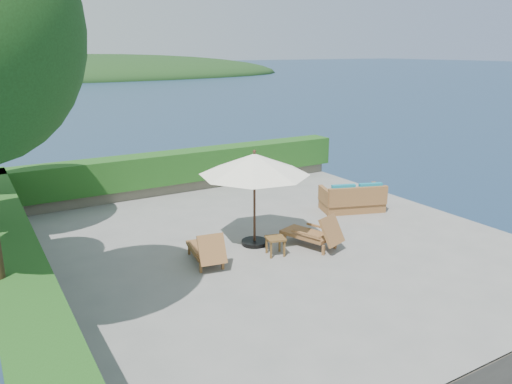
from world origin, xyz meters
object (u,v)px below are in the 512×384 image
side_table (275,240)px  wicker_loveseat (353,200)px  patio_umbrella (254,165)px  lounge_left (207,249)px  lounge_right (315,233)px

side_table → wicker_loveseat: wicker_loveseat is taller
patio_umbrella → lounge_left: patio_umbrella is taller
lounge_right → side_table: (-1.08, 0.09, -0.00)m
lounge_left → lounge_right: size_ratio=0.92×
lounge_left → side_table: lounge_left is taller
lounge_right → wicker_loveseat: (2.73, 1.72, -0.02)m
wicker_loveseat → patio_umbrella: bearing=-149.3°
lounge_left → lounge_right: 2.72m
wicker_loveseat → side_table: bearing=-137.8°
lounge_right → wicker_loveseat: 3.22m
lounge_left → wicker_loveseat: wicker_loveseat is taller
lounge_left → lounge_right: (2.68, -0.46, 0.02)m
side_table → wicker_loveseat: (3.81, 1.63, -0.02)m
side_table → patio_umbrella: bearing=95.8°
lounge_left → wicker_loveseat: 5.55m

